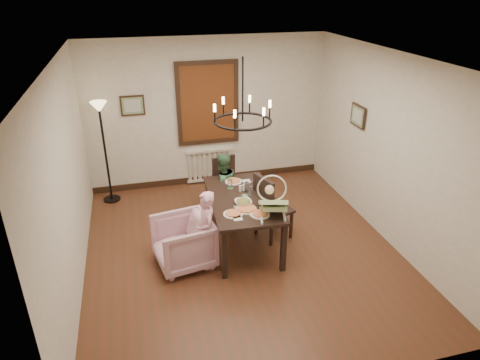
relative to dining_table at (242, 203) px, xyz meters
name	(u,v)px	position (x,y,z in m)	size (l,w,h in m)	color
room_shell	(235,154)	(-0.06, 0.18, 0.70)	(4.51, 5.00, 2.81)	#4E2F1A
dining_table	(242,203)	(0.00, 0.00, 0.00)	(1.03, 1.72, 0.78)	black
chair_far	(229,186)	(0.04, 1.05, -0.22)	(0.42, 0.42, 0.95)	black
chair_right	(274,206)	(0.52, 0.07, -0.16)	(0.47, 0.47, 1.08)	black
armchair	(183,242)	(-0.93, -0.30, -0.34)	(0.76, 0.78, 0.71)	#E7B0C7
elderly_woman	(207,236)	(-0.62, -0.42, -0.22)	(0.35, 0.23, 0.96)	#EAA5B9
seated_man	(223,193)	(-0.13, 0.81, -0.21)	(0.47, 0.37, 0.97)	#3C6643
baby_bouncer	(273,201)	(0.28, -0.55, 0.28)	(0.42, 0.59, 0.38)	beige
salad_bowl	(243,202)	(-0.04, -0.20, 0.12)	(0.29, 0.29, 0.07)	white
pizza_platter	(246,209)	(-0.05, -0.37, 0.11)	(0.30, 0.30, 0.04)	tan
drinking_glass	(250,191)	(0.13, 0.06, 0.15)	(0.06, 0.06, 0.13)	silver
window_blinds	(208,103)	(-0.06, 2.28, 0.90)	(1.00, 0.03, 1.40)	brown
radiator	(210,165)	(-0.06, 2.30, -0.35)	(0.92, 0.12, 0.62)	silver
picture_back	(133,106)	(-1.41, 2.29, 0.95)	(0.42, 0.03, 0.36)	black
picture_right	(358,116)	(2.15, 0.72, 0.95)	(0.42, 0.03, 0.36)	black
floor_lamp	(106,154)	(-1.96, 1.97, 0.20)	(0.30, 0.30, 1.80)	black
chandelier	(243,121)	(0.00, 0.00, 1.25)	(0.80, 0.80, 0.04)	black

